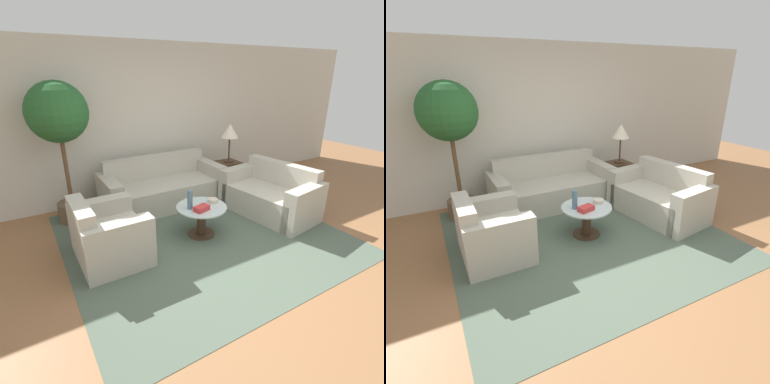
# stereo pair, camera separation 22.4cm
# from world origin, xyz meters

# --- Properties ---
(ground_plane) EXTENTS (14.00, 14.00, 0.00)m
(ground_plane) POSITION_xyz_m (0.00, 0.00, 0.00)
(ground_plane) COLOR #8E603D
(wall_back) EXTENTS (10.00, 0.06, 2.60)m
(wall_back) POSITION_xyz_m (0.00, 2.70, 1.30)
(wall_back) COLOR beige
(wall_back) RESTS_ON ground_plane
(rug) EXTENTS (3.55, 3.32, 0.01)m
(rug) POSITION_xyz_m (0.04, 0.82, 0.00)
(rug) COLOR #4C5B4C
(rug) RESTS_ON ground_plane
(sofa_main) EXTENTS (2.01, 0.85, 0.80)m
(sofa_main) POSITION_xyz_m (0.03, 2.06, 0.27)
(sofa_main) COLOR #B2AD9E
(sofa_main) RESTS_ON ground_plane
(armchair) EXTENTS (0.78, 0.94, 0.77)m
(armchair) POSITION_xyz_m (-1.25, 0.92, 0.28)
(armchair) COLOR #B2AD9E
(armchair) RESTS_ON ground_plane
(loveseat) EXTENTS (1.00, 1.56, 0.78)m
(loveseat) POSITION_xyz_m (1.38, 0.86, 0.28)
(loveseat) COLOR #B2AD9E
(loveseat) RESTS_ON ground_plane
(coffee_table) EXTENTS (0.69, 0.69, 0.43)m
(coffee_table) POSITION_xyz_m (0.04, 0.82, 0.28)
(coffee_table) COLOR #422D1E
(coffee_table) RESTS_ON ground_plane
(side_table) EXTENTS (0.39, 0.39, 0.57)m
(side_table) POSITION_xyz_m (1.38, 1.99, 0.28)
(side_table) COLOR #422D1E
(side_table) RESTS_ON ground_plane
(table_lamp) EXTENTS (0.31, 0.31, 0.70)m
(table_lamp) POSITION_xyz_m (1.38, 1.99, 1.12)
(table_lamp) COLOR #422D1E
(table_lamp) RESTS_ON side_table
(potted_plant) EXTENTS (0.82, 0.82, 2.02)m
(potted_plant) POSITION_xyz_m (-1.40, 2.19, 1.48)
(potted_plant) COLOR brown
(potted_plant) RESTS_ON ground_plane
(vase) EXTENTS (0.07, 0.07, 0.26)m
(vase) POSITION_xyz_m (-0.13, 0.84, 0.56)
(vase) COLOR slate
(vase) RESTS_ON coffee_table
(bowl) EXTENTS (0.14, 0.14, 0.05)m
(bowl) POSITION_xyz_m (0.24, 0.86, 0.45)
(bowl) COLOR beige
(bowl) RESTS_ON coffee_table
(book_stack) EXTENTS (0.23, 0.17, 0.07)m
(book_stack) POSITION_xyz_m (-0.03, 0.71, 0.46)
(book_stack) COLOR #BC3333
(book_stack) RESTS_ON coffee_table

